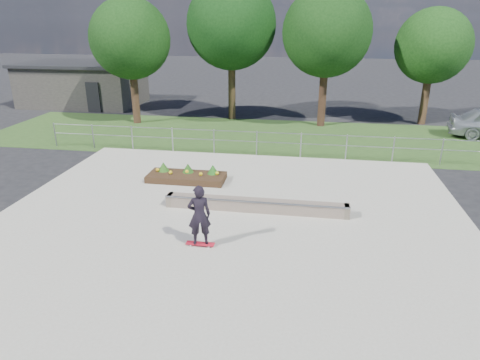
# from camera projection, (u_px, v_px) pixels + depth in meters

# --- Properties ---
(ground) EXTENTS (120.00, 120.00, 0.00)m
(ground) POSITION_uv_depth(u_px,v_px,m) (225.00, 231.00, 12.82)
(ground) COLOR black
(ground) RESTS_ON ground
(grass_verge) EXTENTS (30.00, 8.00, 0.02)m
(grass_verge) POSITION_uv_depth(u_px,v_px,m) (265.00, 137.00, 22.96)
(grass_verge) COLOR #27441B
(grass_verge) RESTS_ON ground
(concrete_slab) EXTENTS (15.00, 15.00, 0.06)m
(concrete_slab) POSITION_uv_depth(u_px,v_px,m) (225.00, 230.00, 12.81)
(concrete_slab) COLOR #A09C8E
(concrete_slab) RESTS_ON ground
(fence) EXTENTS (20.06, 0.06, 1.20)m
(fence) POSITION_uv_depth(u_px,v_px,m) (257.00, 140.00, 19.46)
(fence) COLOR gray
(fence) RESTS_ON ground
(building) EXTENTS (8.40, 5.40, 3.00)m
(building) POSITION_uv_depth(u_px,v_px,m) (83.00, 84.00, 30.98)
(building) COLOR #2F2D2A
(building) RESTS_ON ground
(tree_far_left) EXTENTS (4.55, 4.55, 7.15)m
(tree_far_left) POSITION_uv_depth(u_px,v_px,m) (130.00, 39.00, 24.28)
(tree_far_left) COLOR #321E14
(tree_far_left) RESTS_ON ground
(tree_mid_left) EXTENTS (5.25, 5.25, 8.25)m
(tree_mid_left) POSITION_uv_depth(u_px,v_px,m) (231.00, 25.00, 25.03)
(tree_mid_left) COLOR #302213
(tree_mid_left) RESTS_ON ground
(tree_mid_right) EXTENTS (4.90, 4.90, 7.70)m
(tree_mid_right) POSITION_uv_depth(u_px,v_px,m) (327.00, 32.00, 23.42)
(tree_mid_right) COLOR black
(tree_mid_right) RESTS_ON ground
(tree_far_right) EXTENTS (4.20, 4.20, 6.60)m
(tree_far_right) POSITION_uv_depth(u_px,v_px,m) (433.00, 46.00, 24.17)
(tree_far_right) COLOR #372316
(tree_far_right) RESTS_ON ground
(grind_ledge) EXTENTS (6.00, 0.44, 0.43)m
(grind_ledge) POSITION_uv_depth(u_px,v_px,m) (256.00, 205.00, 13.96)
(grind_ledge) COLOR #68584C
(grind_ledge) RESTS_ON concrete_slab
(planter_bed) EXTENTS (3.00, 1.20, 0.61)m
(planter_bed) POSITION_uv_depth(u_px,v_px,m) (187.00, 175.00, 16.65)
(planter_bed) COLOR black
(planter_bed) RESTS_ON concrete_slab
(skateboarder) EXTENTS (0.80, 0.58, 1.81)m
(skateboarder) POSITION_uv_depth(u_px,v_px,m) (199.00, 215.00, 11.56)
(skateboarder) COLOR silver
(skateboarder) RESTS_ON concrete_slab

